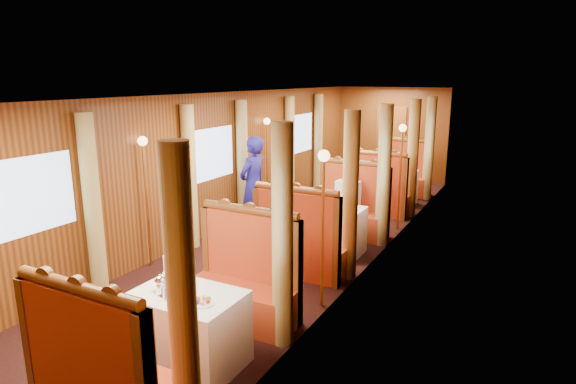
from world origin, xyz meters
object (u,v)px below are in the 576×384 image
Objects in this scene: banquette_mid_fwd at (301,247)px; banquette_far_fwd at (377,194)px; banquette_far_aft at (402,177)px; tea_tray at (172,293)px; passenger at (347,197)px; steward at (253,185)px; table_near at (188,329)px; teapot_back at (179,284)px; fruit_plate at (203,302)px; banquette_near_aft at (244,285)px; teapot_right at (177,290)px; table_far at (390,187)px; teapot_left at (161,287)px; rose_vase_mid at (329,197)px; rose_vase_far at (392,163)px; table_mid at (329,230)px; banquette_mid_aft at (351,212)px; banquette_near_fwd at (105,382)px.

banquette_far_fwd is (0.00, 3.50, 0.00)m from banquette_mid_fwd.
tea_tray is (-0.12, -8.08, 0.33)m from banquette_far_aft.
steward is at bearing -164.64° from passenger.
table_near is 6.59× the size of teapot_back.
fruit_plate is (0.37, -0.11, -0.05)m from teapot_back.
teapot_right is (-0.03, -1.10, 0.39)m from banquette_near_aft.
table_far is 3.59m from steward.
banquette_far_fwd reaches higher than tea_tray.
teapot_back is (-0.10, -6.98, 0.44)m from table_far.
banquette_far_aft is 6.06× the size of fruit_plate.
steward is at bearing 134.03° from teapot_left.
tea_tray is 1.86× the size of teapot_left.
tea_tray is (-0.12, -7.07, 0.38)m from table_far.
fruit_plate is at bearing -76.13° from banquette_near_aft.
banquette_mid_fwd and banquette_far_fwd have the same top height.
banquette_near_aft is 6.06× the size of fruit_plate.
banquette_mid_fwd is 1.10m from rose_vase_mid.
tea_tray is at bearing -90.82° from banquette_far_aft.
passenger is at bearing 111.03° from steward.
tea_tray is at bearing -172.42° from teapot_right.
rose_vase_far is at bearing -88.88° from banquette_far_aft.
tea_tray is at bearing -91.51° from passenger.
rose_vase_mid reaches higher than fruit_plate.
table_mid is 0.55m from rose_vase_mid.
banquette_near_aft is 1.00× the size of banquette_mid_fwd.
teapot_left is 1.18× the size of teapot_right.
steward is at bearing -157.50° from banquette_mid_aft.
table_mid is 3.61m from teapot_right.
banquette_near_aft reaches higher than rose_vase_mid.
teapot_right is (-0.03, -3.58, 0.44)m from table_mid.
steward is at bearing 166.91° from rose_vase_mid.
banquette_mid_aft is at bearing 90.00° from banquette_near_fwd.
banquette_mid_fwd is 4.51m from table_far.
fruit_plate is at bearing -87.95° from rose_vase_far.
rose_vase_mid is (0.12, 3.53, 0.17)m from tea_tray.
passenger reaches higher than rose_vase_far.
banquette_near_aft is 3.94× the size of tea_tray.
banquette_mid_aft reaches higher than rose_vase_mid.
teapot_right is at bearing -90.76° from banquette_mid_fwd.
table_far is 7.08m from tea_tray.
banquette_far_fwd is 1.11m from rose_vase_far.
teapot_right is at bearing -90.63° from rose_vase_mid.
banquette_far_fwd is 8.41× the size of teapot_back.
banquette_mid_fwd is at bearing -90.00° from table_mid.
rose_vase_mid reaches higher than table_far.
table_near is 7.00m from table_far.
tea_tray is 4.36m from passenger.
table_near is at bearing -90.00° from passenger.
table_near is 0.78× the size of banquette_near_aft.
rose_vase_mid is at bearing 107.54° from teapot_right.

